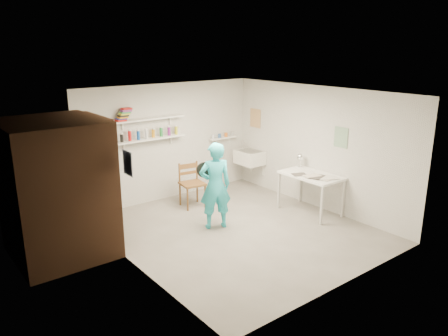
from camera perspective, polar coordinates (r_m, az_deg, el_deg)
floor at (r=7.75m, az=1.84°, el=-8.20°), size 4.00×4.50×0.02m
ceiling at (r=7.11m, az=2.02°, el=9.89°), size 4.00×4.50×0.02m
wall_back at (r=9.14m, az=-7.22°, el=3.43°), size 4.00×0.02×2.40m
wall_front at (r=5.87m, az=16.25°, el=-4.21°), size 4.00×0.02×2.40m
wall_left at (r=6.29m, az=-12.27°, el=-2.57°), size 0.02×4.50×2.40m
wall_right at (r=8.73m, az=12.11°, el=2.61°), size 0.02×4.50×2.40m
doorway_recess at (r=7.28m, az=-15.69°, el=-1.92°), size 0.02×0.90×2.00m
corridor_box at (r=7.05m, az=-21.03°, el=-2.57°), size 1.40×1.50×2.10m
door_lintel at (r=7.05m, az=-16.18°, el=6.26°), size 0.06×1.05×0.10m
door_jamb_near at (r=6.85m, az=-13.91°, el=-2.92°), size 0.06×0.10×2.00m
door_jamb_far at (r=7.74m, az=-16.99°, el=-0.98°), size 0.06×0.10×2.00m
shelf_lower at (r=8.75m, az=-9.62°, el=3.79°), size 1.50×0.22×0.03m
shelf_upper at (r=8.68m, az=-9.74°, el=6.37°), size 1.50×0.22×0.03m
ledge_shelf at (r=9.82m, az=-0.16°, el=3.96°), size 0.70×0.14×0.03m
poster_left at (r=6.25m, az=-12.48°, el=0.63°), size 0.01×0.28×0.36m
poster_right_a at (r=9.87m, az=4.11°, el=6.52°), size 0.01×0.34×0.42m
poster_right_b at (r=8.32m, az=15.03°, el=3.89°), size 0.01×0.30×0.38m
belfast_sink at (r=9.82m, az=3.37°, el=1.41°), size 0.48×0.60×0.30m
man at (r=7.61m, az=-1.16°, el=-2.33°), size 0.66×0.56×1.55m
wall_clock at (r=7.64m, az=-2.59°, el=-0.23°), size 0.27×0.14×0.28m
wooden_chair at (r=8.70m, az=-4.16°, el=-2.06°), size 0.50×0.49×0.95m
work_table at (r=8.56m, az=11.19°, el=-3.28°), size 0.69×1.16×0.77m
desk_lamp at (r=8.82m, az=9.96°, el=1.46°), size 0.14×0.14×0.14m
spray_cans at (r=8.73m, az=-9.65°, el=4.43°), size 1.29×0.06×0.17m
book_stack at (r=8.42m, az=-12.97°, el=6.78°), size 0.32×0.14×0.22m
ledge_pots at (r=9.81m, az=-0.16°, el=4.30°), size 0.48×0.07×0.09m
papers at (r=8.44m, az=11.34°, el=-0.71°), size 0.30×0.22×0.03m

